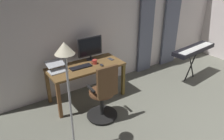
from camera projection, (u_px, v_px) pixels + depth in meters
The scene contains 13 objects.
back_room_partition at pixel (123, 19), 4.83m from camera, with size 6.20×0.10×2.80m, color silver.
curtain_left_panel at pixel (172, 18), 5.57m from camera, with size 0.52×0.06×2.52m, color slate.
curtain_right_panel at pixel (147, 23), 5.13m from camera, with size 0.43×0.06×2.52m, color slate.
desk at pixel (86, 70), 4.19m from camera, with size 1.48×0.67×0.75m.
office_chair at pixel (104, 95), 3.66m from camera, with size 0.56×0.56×1.08m.
computer_monitor at pixel (90, 47), 4.30m from camera, with size 0.53×0.18×0.48m.
computer_keyboard at pixel (81, 67), 4.06m from camera, with size 0.42×0.15×0.02m, color black.
laptop at pixel (57, 68), 3.92m from camera, with size 0.34×0.34×0.16m.
computer_mouse at pixel (102, 65), 4.13m from camera, with size 0.06×0.10×0.04m, color #232328.
cell_phone_face_up at pixel (111, 59), 4.42m from camera, with size 0.07×0.14×0.01m, color #333338.
mug_coffee at pixel (95, 62), 4.20m from camera, with size 0.13×0.09×0.09m.
piano_keyboard at pixel (194, 50), 4.92m from camera, with size 1.30×0.45×0.82m.
floor_lamp at pixel (67, 75), 2.63m from camera, with size 0.28×0.28×1.71m.
Camera 1 is at (2.90, 0.73, 2.49)m, focal length 34.24 mm.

